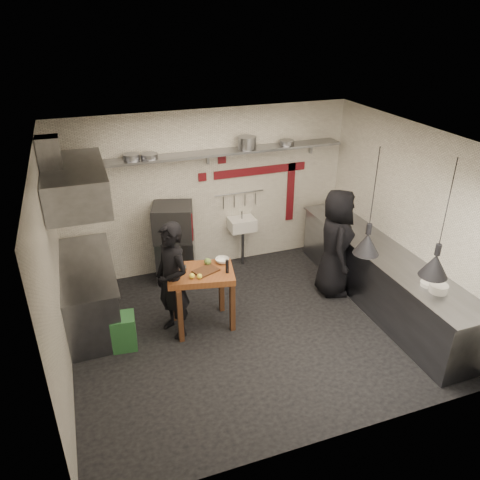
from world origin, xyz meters
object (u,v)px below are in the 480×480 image
object	(u,v)px
oven_stand	(176,257)
chef_right	(336,243)
combi_oven	(173,222)
green_bin	(124,331)
prep_table	(202,299)
chef_left	(172,281)

from	to	relation	value
oven_stand	chef_right	world-z (taller)	chef_right
oven_stand	chef_right	distance (m)	2.69
oven_stand	combi_oven	world-z (taller)	combi_oven
green_bin	prep_table	world-z (taller)	prep_table
prep_table	chef_right	distance (m)	2.31
chef_right	green_bin	bearing A→B (deg)	115.78
green_bin	chef_left	size ratio (longest dim) A/B	0.29
combi_oven	green_bin	bearing A→B (deg)	-109.00
chef_left	chef_right	distance (m)	2.68
oven_stand	chef_right	size ratio (longest dim) A/B	0.45
combi_oven	green_bin	distance (m)	2.03
oven_stand	green_bin	size ratio (longest dim) A/B	1.60
green_bin	prep_table	bearing A→B (deg)	5.53
oven_stand	prep_table	world-z (taller)	prep_table
oven_stand	chef_right	xyz separation A→B (m)	(2.32, -1.27, 0.49)
combi_oven	prep_table	world-z (taller)	combi_oven
prep_table	chef_right	size ratio (longest dim) A/B	0.52
green_bin	prep_table	xyz separation A→B (m)	(1.15, 0.11, 0.21)
prep_table	chef_right	bearing A→B (deg)	16.23
oven_stand	prep_table	xyz separation A→B (m)	(0.06, -1.45, 0.06)
chef_right	combi_oven	bearing A→B (deg)	83.40
chef_left	oven_stand	bearing A→B (deg)	143.46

